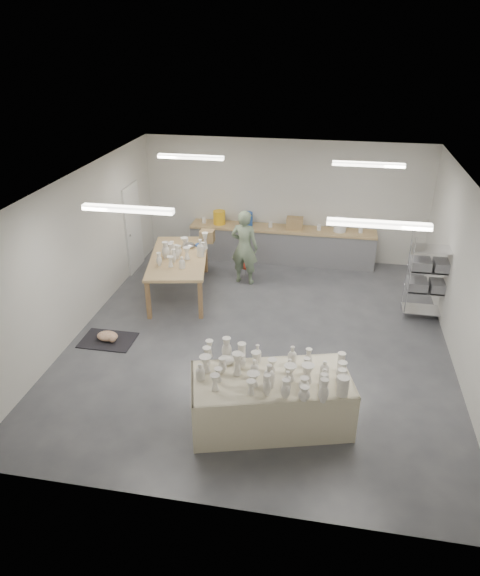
% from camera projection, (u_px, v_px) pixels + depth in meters
% --- Properties ---
extents(room, '(8.00, 8.02, 3.00)m').
position_uv_depth(room, '(257.00, 235.00, 9.06)').
color(room, '#424449').
rests_on(room, ground).
extents(back_counter, '(4.60, 0.60, 1.24)m').
position_uv_depth(back_counter, '(281.00, 243.00, 12.91)').
color(back_counter, tan).
rests_on(back_counter, ground).
extents(wire_shelf, '(0.88, 0.48, 1.80)m').
position_uv_depth(wire_shelf, '(430.00, 276.00, 10.20)').
color(wire_shelf, silver).
rests_on(wire_shelf, ground).
extents(drying_table, '(2.52, 1.71, 1.19)m').
position_uv_depth(drying_table, '(271.00, 398.00, 7.54)').
color(drying_table, olive).
rests_on(drying_table, ground).
extents(work_table, '(1.63, 2.57, 1.27)m').
position_uv_depth(work_table, '(182.00, 255.00, 11.21)').
color(work_table, tan).
rests_on(work_table, ground).
extents(rug, '(1.00, 0.70, 0.02)m').
position_uv_depth(rug, '(108.00, 340.00, 9.77)').
color(rug, black).
rests_on(rug, ground).
extents(cat, '(0.49, 0.42, 0.17)m').
position_uv_depth(cat, '(108.00, 336.00, 9.71)').
color(cat, white).
rests_on(cat, rug).
extents(potter, '(0.70, 0.52, 1.75)m').
position_uv_depth(potter, '(244.00, 247.00, 11.66)').
color(potter, gray).
rests_on(potter, ground).
extents(red_stool, '(0.38, 0.38, 0.30)m').
position_uv_depth(red_stool, '(246.00, 267.00, 12.17)').
color(red_stool, '#B62E1A').
rests_on(red_stool, ground).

